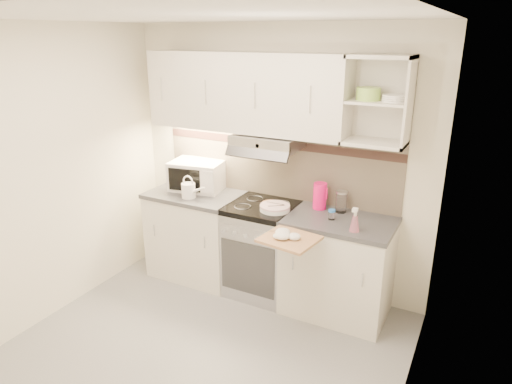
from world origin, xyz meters
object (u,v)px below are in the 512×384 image
electric_range (262,249)px  plate_stack (275,208)px  glass_jar (341,202)px  spray_bottle (355,221)px  cutting_board (289,239)px  pink_pitcher (320,196)px  microwave (197,175)px  watering_can (189,190)px

electric_range → plate_stack: bearing=-22.8°
glass_jar → spray_bottle: 0.42m
spray_bottle → cutting_board: bearing=-145.6°
pink_pitcher → spray_bottle: (0.42, -0.35, -0.04)m
microwave → glass_jar: size_ratio=2.93×
plate_stack → pink_pitcher: 0.42m
microwave → cutting_board: (1.29, -0.62, -0.17)m
spray_bottle → cutting_board: (-0.42, -0.32, -0.11)m
watering_can → spray_bottle: bearing=-0.6°
electric_range → spray_bottle: spray_bottle is taller
electric_range → spray_bottle: (0.92, -0.18, 0.53)m
plate_stack → pink_pitcher: (0.34, 0.23, 0.10)m
electric_range → glass_jar: size_ratio=4.63×
microwave → plate_stack: 0.98m
microwave → spray_bottle: (1.71, -0.30, -0.06)m
spray_bottle → cutting_board: size_ratio=0.52×
microwave → spray_bottle: bearing=-19.6°
plate_stack → watering_can: bearing=-174.9°
watering_can → plate_stack: (0.87, 0.08, -0.05)m
cutting_board → glass_jar: bearing=81.8°
electric_range → microwave: size_ratio=1.58×
watering_can → plate_stack: watering_can is taller
watering_can → microwave: bearing=107.7°
watering_can → glass_jar: bearing=13.3°
pink_pitcher → cutting_board: size_ratio=0.58×
microwave → watering_can: 0.28m
electric_range → watering_can: (-0.71, -0.15, 0.53)m
plate_stack → glass_jar: size_ratio=1.39×
watering_can → spray_bottle: 1.63m
pink_pitcher → cutting_board: bearing=-95.3°
glass_jar → spray_bottle: spray_bottle is taller
electric_range → cutting_board: 0.83m
cutting_board → spray_bottle: bearing=45.7°
microwave → pink_pitcher: bearing=-7.6°
glass_jar → cutting_board: glass_jar is taller
microwave → pink_pitcher: size_ratio=2.37×
watering_can → electric_range: bearing=12.3°
electric_range → microwave: (-0.79, 0.12, 0.59)m
watering_can → spray_bottle: size_ratio=1.22×
plate_stack → spray_bottle: size_ratio=1.26×
microwave → watering_can: microwave is taller
microwave → pink_pitcher: microwave is taller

